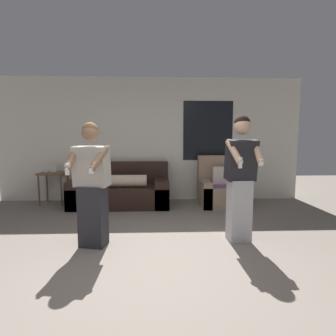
{
  "coord_description": "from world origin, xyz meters",
  "views": [
    {
      "loc": [
        0.16,
        -2.61,
        1.35
      ],
      "look_at": [
        0.29,
        0.72,
        0.99
      ],
      "focal_mm": 28.0,
      "sensor_mm": 36.0,
      "label": 1
    }
  ],
  "objects_px": {
    "person_left": "(92,185)",
    "couch": "(121,191)",
    "armchair": "(221,189)",
    "side_table": "(53,177)",
    "person_right": "(240,177)"
  },
  "relations": [
    {
      "from": "person_left",
      "to": "couch",
      "type": "bearing_deg",
      "value": 88.32
    },
    {
      "from": "armchair",
      "to": "couch",
      "type": "bearing_deg",
      "value": 179.21
    },
    {
      "from": "side_table",
      "to": "person_right",
      "type": "distance_m",
      "value": 3.97
    },
    {
      "from": "armchair",
      "to": "side_table",
      "type": "xyz_separation_m",
      "value": [
        -3.53,
        0.23,
        0.24
      ]
    },
    {
      "from": "couch",
      "to": "armchair",
      "type": "distance_m",
      "value": 2.08
    },
    {
      "from": "couch",
      "to": "side_table",
      "type": "xyz_separation_m",
      "value": [
        -1.45,
        0.2,
        0.26
      ]
    },
    {
      "from": "person_left",
      "to": "person_right",
      "type": "height_order",
      "value": "person_right"
    },
    {
      "from": "person_left",
      "to": "person_right",
      "type": "xyz_separation_m",
      "value": [
        1.92,
        0.1,
        0.07
      ]
    },
    {
      "from": "side_table",
      "to": "person_left",
      "type": "xyz_separation_m",
      "value": [
        1.38,
        -2.3,
        0.22
      ]
    },
    {
      "from": "couch",
      "to": "side_table",
      "type": "bearing_deg",
      "value": 172.19
    },
    {
      "from": "couch",
      "to": "person_left",
      "type": "relative_size",
      "value": 1.26
    },
    {
      "from": "side_table",
      "to": "armchair",
      "type": "bearing_deg",
      "value": -3.68
    },
    {
      "from": "armchair",
      "to": "side_table",
      "type": "relative_size",
      "value": 1.24
    },
    {
      "from": "armchair",
      "to": "side_table",
      "type": "bearing_deg",
      "value": 176.32
    },
    {
      "from": "couch",
      "to": "person_right",
      "type": "xyz_separation_m",
      "value": [
        1.85,
        -2.0,
        0.55
      ]
    }
  ]
}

